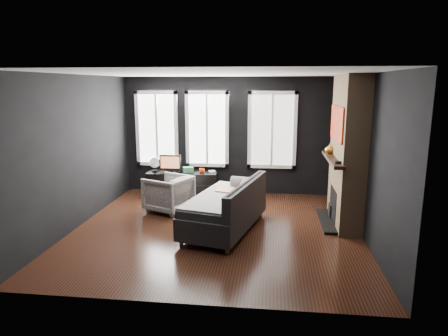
# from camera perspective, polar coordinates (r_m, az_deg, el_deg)

# --- Properties ---
(floor) EXTENTS (5.00, 5.00, 0.00)m
(floor) POSITION_cam_1_polar(r_m,az_deg,el_deg) (7.19, -1.08, -8.69)
(floor) COLOR black
(floor) RESTS_ON ground
(ceiling) EXTENTS (5.00, 5.00, 0.00)m
(ceiling) POSITION_cam_1_polar(r_m,az_deg,el_deg) (6.73, -1.18, 13.36)
(ceiling) COLOR white
(ceiling) RESTS_ON ground
(wall_back) EXTENTS (5.00, 0.02, 2.70)m
(wall_back) POSITION_cam_1_polar(r_m,az_deg,el_deg) (9.29, 0.98, 4.61)
(wall_back) COLOR black
(wall_back) RESTS_ON ground
(wall_left) EXTENTS (0.02, 5.00, 2.70)m
(wall_left) POSITION_cam_1_polar(r_m,az_deg,el_deg) (7.59, -20.20, 2.23)
(wall_left) COLOR black
(wall_left) RESTS_ON ground
(wall_right) EXTENTS (0.02, 5.00, 2.70)m
(wall_right) POSITION_cam_1_polar(r_m,az_deg,el_deg) (6.95, 19.75, 1.44)
(wall_right) COLOR black
(wall_right) RESTS_ON ground
(windows) EXTENTS (4.00, 0.16, 1.76)m
(windows) POSITION_cam_1_polar(r_m,az_deg,el_deg) (9.23, -1.85, 10.97)
(windows) COLOR white
(windows) RESTS_ON wall_back
(fireplace) EXTENTS (0.70, 1.62, 2.70)m
(fireplace) POSITION_cam_1_polar(r_m,az_deg,el_deg) (7.49, 17.26, 2.31)
(fireplace) COLOR #93724C
(fireplace) RESTS_ON floor
(sofa) EXTENTS (1.52, 2.28, 0.90)m
(sofa) POSITION_cam_1_polar(r_m,az_deg,el_deg) (7.01, 0.12, -5.34)
(sofa) COLOR #262528
(sofa) RESTS_ON floor
(stripe_pillow) EXTENTS (0.10, 0.34, 0.33)m
(stripe_pillow) POSITION_cam_1_polar(r_m,az_deg,el_deg) (7.20, 2.80, -3.24)
(stripe_pillow) COLOR gray
(stripe_pillow) RESTS_ON sofa
(armchair) EXTENTS (0.99, 1.01, 0.80)m
(armchair) POSITION_cam_1_polar(r_m,az_deg,el_deg) (8.13, -7.93, -3.38)
(armchair) COLOR white
(armchair) RESTS_ON floor
(media_console) EXTENTS (1.62, 0.58, 0.55)m
(media_console) POSITION_cam_1_polar(r_m,az_deg,el_deg) (9.27, -5.96, -2.24)
(media_console) COLOR black
(media_console) RESTS_ON floor
(monitor) EXTENTS (0.50, 0.11, 0.45)m
(monitor) POSITION_cam_1_polar(r_m,az_deg,el_deg) (9.22, -7.69, 0.82)
(monitor) COLOR black
(monitor) RESTS_ON media_console
(desk_fan) EXTENTS (0.33, 0.33, 0.35)m
(desk_fan) POSITION_cam_1_polar(r_m,az_deg,el_deg) (9.33, -9.90, 0.58)
(desk_fan) COLOR #A7A7A7
(desk_fan) RESTS_ON media_console
(mug) EXTENTS (0.14, 0.12, 0.13)m
(mug) POSITION_cam_1_polar(r_m,az_deg,el_deg) (9.10, -3.18, -0.28)
(mug) COLOR #F34508
(mug) RESTS_ON media_console
(book) EXTENTS (0.15, 0.06, 0.21)m
(book) POSITION_cam_1_polar(r_m,az_deg,el_deg) (9.17, -2.20, 0.09)
(book) COLOR tan
(book) RESTS_ON media_console
(storage_box) EXTENTS (0.27, 0.22, 0.12)m
(storage_box) POSITION_cam_1_polar(r_m,az_deg,el_deg) (9.16, -5.13, -0.24)
(storage_box) COLOR #357B4A
(storage_box) RESTS_ON media_console
(mantel_vase) EXTENTS (0.21, 0.22, 0.18)m
(mantel_vase) POSITION_cam_1_polar(r_m,az_deg,el_deg) (7.89, 14.88, 2.70)
(mantel_vase) COLOR #E09544
(mantel_vase) RESTS_ON fireplace
(mantel_clock) EXTENTS (0.14, 0.14, 0.04)m
(mantel_clock) POSITION_cam_1_polar(r_m,az_deg,el_deg) (6.93, 15.98, 0.79)
(mantel_clock) COLOR black
(mantel_clock) RESTS_ON fireplace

